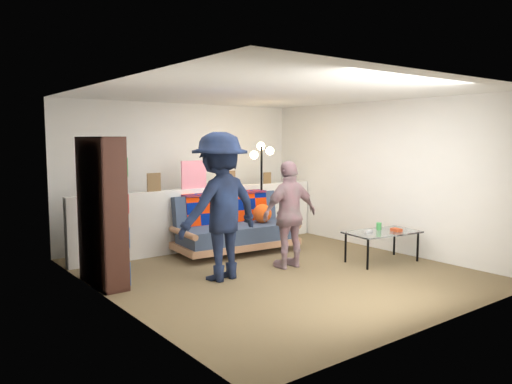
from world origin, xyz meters
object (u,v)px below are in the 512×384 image
Objects in this scene: person_left at (220,206)px; person_right at (290,214)px; bookshelf at (102,217)px; coffee_table at (382,233)px; floor_lamp at (262,172)px; futon_sofa at (235,228)px.

person_right is at bearing 167.08° from person_left.
bookshelf is 1.45m from person_left.
person_right is (-1.29, 0.58, 0.33)m from coffee_table.
person_left is (-1.75, -1.38, -0.29)m from floor_lamp.
person_left is at bearing -1.75° from person_right.
bookshelf is (-2.33, -0.49, 0.47)m from futon_sofa.
person_left reaches higher than person_right.
futon_sofa is 1.65m from person_left.
futon_sofa is 2.27m from coffee_table.
coffee_table is 2.53m from person_left.
person_right is (2.38, -0.76, -0.10)m from bookshelf.
futon_sofa is 1.74× the size of coffee_table.
floor_lamp is at bearing 13.35° from bookshelf.
person_left reaches higher than futon_sofa.
bookshelf reaches higher than futon_sofa.
bookshelf is at bearing -166.65° from floor_lamp.
futon_sofa is at bearing -161.97° from floor_lamp.
coffee_table is 0.61× the size of person_left.
bookshelf is at bearing -168.12° from futon_sofa.
person_right reaches higher than coffee_table.
floor_lamp is (3.04, 0.72, 0.38)m from bookshelf.
futon_sofa is 1.30m from person_right.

